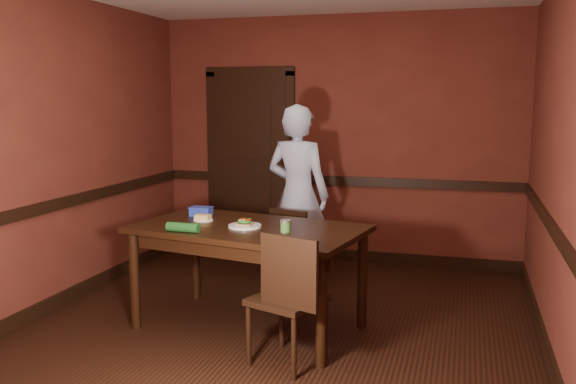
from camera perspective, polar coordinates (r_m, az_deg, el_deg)
The scene contains 21 objects.
floor at distance 4.90m, azimuth -1.18°, elevation -12.83°, with size 4.00×4.50×0.01m, color black.
wall_back at distance 6.75m, azimuth 4.57°, elevation 4.88°, with size 4.00×0.02×2.70m, color #5E271C.
wall_front at distance 2.55m, azimuth -16.73°, elevation -1.88°, with size 4.00×0.02×2.70m, color #5E271C.
wall_left at distance 5.52m, azimuth -21.46°, elevation 3.44°, with size 0.02×4.50×2.70m, color #5E271C.
wall_right at distance 4.41m, azimuth 24.38°, elevation 2.07°, with size 0.02×4.50×2.70m, color #5E271C.
dado_back at distance 6.78m, azimuth 4.50°, elevation 1.08°, with size 4.00×0.03×0.10m, color black.
dado_left at distance 5.57m, azimuth -21.08°, elevation -1.17°, with size 0.03×4.50×0.10m, color black.
dado_right at distance 4.48m, azimuth 23.83°, elevation -3.65°, with size 0.03×4.50×0.10m, color black.
baseboard_back at distance 6.95m, azimuth 4.41°, elevation -5.81°, with size 4.00×0.03×0.12m, color black.
baseboard_left at distance 5.77m, azimuth -20.62°, elevation -9.43°, with size 0.03×4.50×0.12m, color black.
baseboard_right at distance 4.72m, azimuth 23.18°, elevation -13.66°, with size 0.03×4.50×0.12m, color black.
door at distance 7.02m, azimuth -3.54°, elevation 2.92°, with size 1.05×0.07×2.20m.
dining_table at distance 4.85m, azimuth -3.69°, elevation -7.96°, with size 1.75×0.99×0.82m, color black.
chair_far at distance 5.38m, azimuth -0.07°, elevation -6.28°, with size 0.38×0.38×0.82m, color black, non-canonical shape.
chair_near at distance 4.20m, azimuth -0.06°, elevation -9.81°, with size 0.44×0.44×0.94m, color black, non-canonical shape.
person at distance 5.93m, azimuth 0.92°, elevation -0.25°, with size 0.64×0.42×1.75m, color silver.
sandwich_plate at distance 4.71m, azimuth -4.06°, elevation -3.08°, with size 0.26×0.26×0.06m.
sauce_jar at distance 4.52m, azimuth -0.24°, elevation -3.20°, with size 0.08×0.08×0.09m.
cheese_saucer at distance 4.99m, azimuth -7.96°, elevation -2.45°, with size 0.16×0.16×0.05m.
food_tub at distance 5.19m, azimuth -8.13°, elevation -1.81°, with size 0.18×0.13×0.08m.
wrapped_veg at distance 4.59m, azimuth -9.81°, elevation -3.28°, with size 0.07×0.07×0.25m, color #1B541E.
Camera 1 is at (1.38, -4.34, 1.80)m, focal length 38.00 mm.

